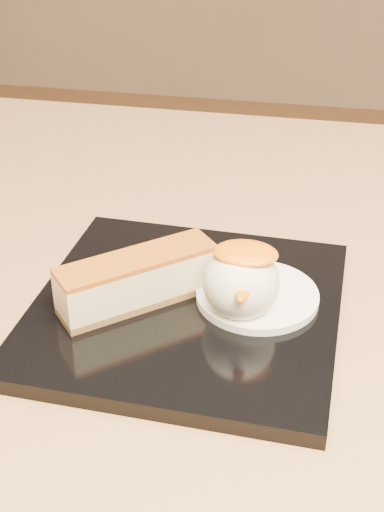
% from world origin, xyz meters
% --- Properties ---
extents(table, '(0.80, 0.80, 0.72)m').
position_xyz_m(table, '(0.00, 0.00, 0.56)').
color(table, black).
rests_on(table, ground).
extents(dessert_plate, '(0.23, 0.23, 0.01)m').
position_xyz_m(dessert_plate, '(-0.06, -0.02, 0.73)').
color(dessert_plate, black).
rests_on(dessert_plate, table).
extents(cheesecake, '(0.11, 0.10, 0.04)m').
position_xyz_m(cheesecake, '(-0.09, -0.03, 0.75)').
color(cheesecake, brown).
rests_on(cheesecake, dessert_plate).
extents(cream_smear, '(0.09, 0.09, 0.01)m').
position_xyz_m(cream_smear, '(-0.01, -0.01, 0.73)').
color(cream_smear, white).
rests_on(cream_smear, dessert_plate).
extents(ice_cream_scoop, '(0.05, 0.05, 0.05)m').
position_xyz_m(ice_cream_scoop, '(-0.02, -0.03, 0.76)').
color(ice_cream_scoop, white).
rests_on(ice_cream_scoop, cream_smear).
extents(mango_sauce, '(0.05, 0.03, 0.01)m').
position_xyz_m(mango_sauce, '(-0.01, -0.03, 0.78)').
color(mango_sauce, orange).
rests_on(mango_sauce, ice_cream_scoop).
extents(mint_sprig, '(0.04, 0.03, 0.00)m').
position_xyz_m(mint_sprig, '(-0.04, 0.02, 0.74)').
color(mint_sprig, green).
rests_on(mint_sprig, cream_smear).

